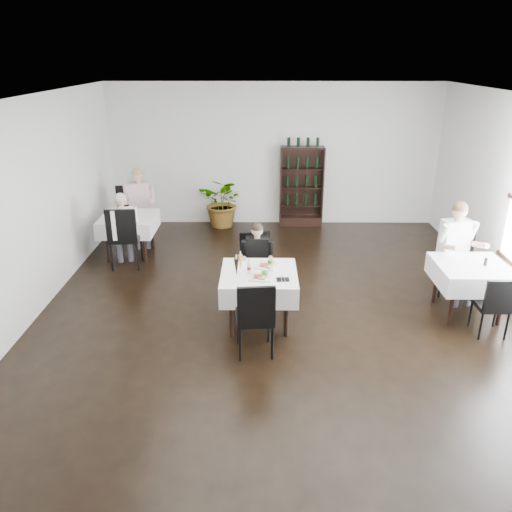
% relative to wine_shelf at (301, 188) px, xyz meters
% --- Properties ---
extents(room_shell, '(9.00, 9.00, 9.00)m').
position_rel_wine_shelf_xyz_m(room_shell, '(-0.60, -4.31, 0.65)').
color(room_shell, black).
rests_on(room_shell, ground).
extents(wine_shelf, '(0.90, 0.28, 1.75)m').
position_rel_wine_shelf_xyz_m(wine_shelf, '(0.00, 0.00, 0.00)').
color(wine_shelf, black).
rests_on(wine_shelf, ground).
extents(main_table, '(1.03, 1.03, 0.77)m').
position_rel_wine_shelf_xyz_m(main_table, '(-0.90, -4.31, -0.23)').
color(main_table, black).
rests_on(main_table, ground).
extents(left_table, '(0.98, 0.98, 0.77)m').
position_rel_wine_shelf_xyz_m(left_table, '(-3.30, -1.81, -0.23)').
color(left_table, black).
rests_on(left_table, ground).
extents(right_table, '(0.98, 0.98, 0.77)m').
position_rel_wine_shelf_xyz_m(right_table, '(2.10, -4.01, -0.23)').
color(right_table, black).
rests_on(right_table, ground).
extents(potted_tree, '(1.24, 1.17, 1.10)m').
position_rel_wine_shelf_xyz_m(potted_tree, '(-1.67, -0.11, -0.30)').
color(potted_tree, '#27581E').
rests_on(potted_tree, ground).
extents(main_chair_far, '(0.56, 0.57, 1.03)m').
position_rel_wine_shelf_xyz_m(main_chair_far, '(-0.94, -3.50, -0.26)').
color(main_chair_far, black).
rests_on(main_chair_far, ground).
extents(main_chair_near, '(0.50, 0.51, 1.00)m').
position_rel_wine_shelf_xyz_m(main_chair_near, '(-0.94, -5.13, -0.27)').
color(main_chair_near, black).
rests_on(main_chair_near, ground).
extents(left_chair_far, '(0.60, 0.61, 1.13)m').
position_rel_wine_shelf_xyz_m(left_chair_far, '(-3.43, -1.11, -0.20)').
color(left_chair_far, black).
rests_on(left_chair_far, ground).
extents(left_chair_near, '(0.54, 0.55, 1.12)m').
position_rel_wine_shelf_xyz_m(left_chair_near, '(-3.24, -2.41, -0.21)').
color(left_chair_near, black).
rests_on(left_chair_near, ground).
extents(right_chair_far, '(0.60, 0.61, 1.08)m').
position_rel_wine_shelf_xyz_m(right_chair_far, '(2.18, -3.26, -0.23)').
color(right_chair_far, black).
rests_on(right_chair_far, ground).
extents(right_chair_near, '(0.40, 0.40, 0.86)m').
position_rel_wine_shelf_xyz_m(right_chair_near, '(2.19, -4.64, -0.35)').
color(right_chair_near, black).
rests_on(right_chair_near, ground).
extents(diner_main, '(0.47, 0.47, 1.23)m').
position_rel_wine_shelf_xyz_m(diner_main, '(-0.93, -3.62, -0.13)').
color(diner_main, '#43434B').
rests_on(diner_main, ground).
extents(diner_left_far, '(0.62, 0.65, 1.51)m').
position_rel_wine_shelf_xyz_m(diner_left_far, '(-3.22, -1.18, 0.03)').
color(diner_left_far, '#43434B').
rests_on(diner_left_far, ground).
extents(diner_left_near, '(0.58, 0.62, 1.37)m').
position_rel_wine_shelf_xyz_m(diner_left_near, '(-3.25, -2.37, -0.05)').
color(diner_left_near, '#43434B').
rests_on(diner_left_near, ground).
extents(diner_right_far, '(0.63, 0.66, 1.52)m').
position_rel_wine_shelf_xyz_m(diner_right_far, '(2.07, -3.49, 0.03)').
color(diner_right_far, '#43434B').
rests_on(diner_right_far, ground).
extents(plate_far, '(0.36, 0.36, 0.09)m').
position_rel_wine_shelf_xyz_m(plate_far, '(-0.79, -4.11, -0.06)').
color(plate_far, white).
rests_on(plate_far, main_table).
extents(plate_near, '(0.32, 0.32, 0.09)m').
position_rel_wine_shelf_xyz_m(plate_near, '(-0.87, -4.49, -0.06)').
color(plate_near, white).
rests_on(plate_near, main_table).
extents(pilsner_dark, '(0.07, 0.07, 0.30)m').
position_rel_wine_shelf_xyz_m(pilsner_dark, '(-1.20, -4.41, 0.05)').
color(pilsner_dark, black).
rests_on(pilsner_dark, main_table).
extents(pilsner_lager, '(0.06, 0.06, 0.27)m').
position_rel_wine_shelf_xyz_m(pilsner_lager, '(-1.15, -4.21, 0.03)').
color(pilsner_lager, '#C88A33').
rests_on(pilsner_lager, main_table).
extents(coke_bottle, '(0.06, 0.06, 0.22)m').
position_rel_wine_shelf_xyz_m(coke_bottle, '(-1.03, -4.34, 0.01)').
color(coke_bottle, silver).
rests_on(coke_bottle, main_table).
extents(napkin_cutlery, '(0.18, 0.19, 0.02)m').
position_rel_wine_shelf_xyz_m(napkin_cutlery, '(-0.59, -4.54, -0.07)').
color(napkin_cutlery, black).
rests_on(napkin_cutlery, main_table).
extents(pepper_mill, '(0.06, 0.06, 0.11)m').
position_rel_wine_shelf_xyz_m(pepper_mill, '(2.27, -4.04, -0.02)').
color(pepper_mill, black).
rests_on(pepper_mill, right_table).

